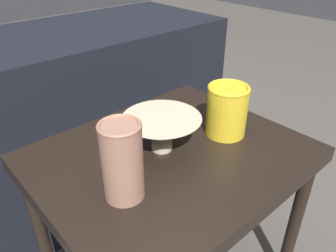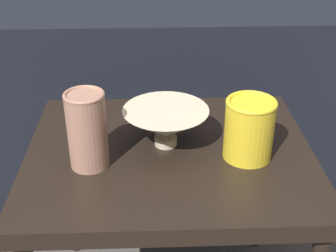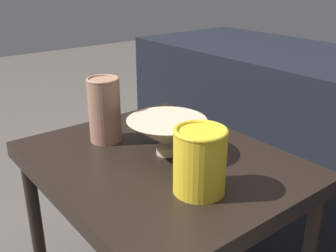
# 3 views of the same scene
# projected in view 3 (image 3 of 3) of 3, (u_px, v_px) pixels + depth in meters

# --- Properties ---
(table) EXTENTS (0.65, 0.53, 0.51)m
(table) POSITION_uv_depth(u_px,v_px,m) (161.00, 179.00, 0.97)
(table) COLOR black
(table) RESTS_ON ground_plane
(couch_backdrop) EXTENTS (1.26, 0.50, 0.68)m
(couch_backdrop) POSITION_uv_depth(u_px,v_px,m) (300.00, 153.00, 1.36)
(couch_backdrop) COLOR black
(couch_backdrop) RESTS_ON ground_plane
(bowl) EXTENTS (0.19, 0.19, 0.09)m
(bowl) POSITION_uv_depth(u_px,v_px,m) (167.00, 133.00, 0.95)
(bowl) COLOR #C1B293
(bowl) RESTS_ON table
(vase_textured_left) EXTENTS (0.08, 0.08, 0.17)m
(vase_textured_left) POSITION_uv_depth(u_px,v_px,m) (104.00, 109.00, 1.01)
(vase_textured_left) COLOR #996B56
(vase_textured_left) RESTS_ON table
(vase_colorful_right) EXTENTS (0.11, 0.11, 0.14)m
(vase_colorful_right) POSITION_uv_depth(u_px,v_px,m) (200.00, 160.00, 0.78)
(vase_colorful_right) COLOR gold
(vase_colorful_right) RESTS_ON table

